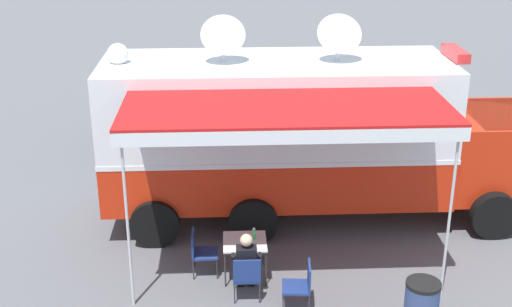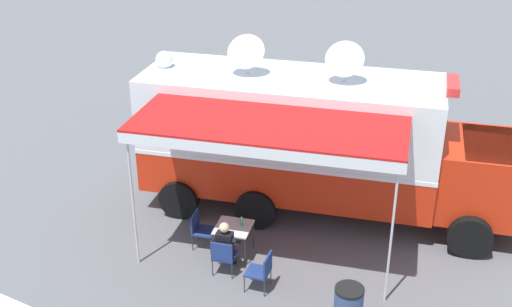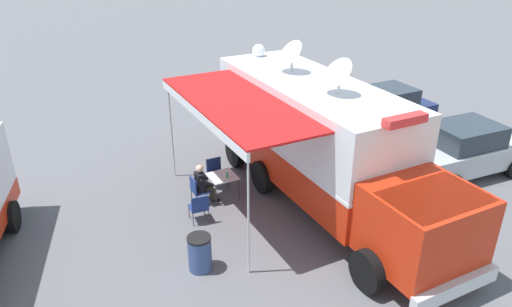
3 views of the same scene
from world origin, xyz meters
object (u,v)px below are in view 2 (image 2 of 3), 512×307
(folding_table, at_px, (233,229))
(car_far_corner, at_px, (365,107))
(folding_chair_at_table, at_px, (223,255))
(car_behind_truck, at_px, (243,96))
(seated_responder, at_px, (226,244))
(folding_chair_spare_by_truck, at_px, (262,269))
(water_bottle, at_px, (242,222))
(folding_chair_beside_table, at_px, (200,227))
(command_truck, at_px, (319,140))

(folding_table, height_order, car_far_corner, car_far_corner)
(folding_chair_at_table, height_order, car_behind_truck, car_behind_truck)
(seated_responder, xyz_separation_m, car_behind_truck, (-8.13, -2.57, 0.23))
(folding_chair_spare_by_truck, xyz_separation_m, seated_responder, (-0.41, -0.97, 0.14))
(seated_responder, distance_m, car_behind_truck, 8.53)
(folding_chair_at_table, height_order, seated_responder, seated_responder)
(folding_chair_spare_by_truck, xyz_separation_m, car_behind_truck, (-8.54, -3.54, 0.37))
(folding_chair_spare_by_truck, bearing_deg, water_bottle, -142.26)
(car_far_corner, bearing_deg, folding_table, -11.15)
(folding_chair_beside_table, height_order, seated_responder, seated_responder)
(command_truck, distance_m, folding_chair_beside_table, 3.61)
(command_truck, distance_m, water_bottle, 2.94)
(water_bottle, distance_m, car_far_corner, 7.85)
(folding_table, xyz_separation_m, seated_responder, (0.61, 0.06, -0.02))
(car_behind_truck, bearing_deg, water_bottle, 19.80)
(command_truck, bearing_deg, car_behind_truck, -142.50)
(folding_chair_at_table, height_order, folding_chair_spare_by_truck, same)
(folding_chair_at_table, bearing_deg, seated_responder, -175.18)
(command_truck, relative_size, folding_chair_at_table, 11.11)
(folding_chair_spare_by_truck, relative_size, seated_responder, 0.70)
(folding_table, distance_m, car_far_corner, 7.98)
(water_bottle, bearing_deg, folding_chair_spare_by_truck, 37.74)
(folding_table, bearing_deg, folding_chair_at_table, 5.28)
(folding_chair_spare_by_truck, xyz_separation_m, car_far_corner, (-8.85, 0.51, 0.37))
(water_bottle, relative_size, car_behind_truck, 0.05)
(car_behind_truck, bearing_deg, command_truck, 37.50)
(seated_responder, bearing_deg, folding_chair_spare_by_truck, 67.00)
(water_bottle, height_order, folding_chair_spare_by_truck, water_bottle)
(car_far_corner, bearing_deg, seated_responder, -9.98)
(folding_chair_beside_table, xyz_separation_m, car_behind_truck, (-7.47, -1.66, 0.37))
(water_bottle, relative_size, seated_responder, 0.18)
(folding_table, bearing_deg, folding_chair_spare_by_truck, 45.20)
(folding_chair_at_table, distance_m, folding_chair_beside_table, 1.25)
(water_bottle, relative_size, folding_chair_spare_by_truck, 0.26)
(water_bottle, height_order, seated_responder, seated_responder)
(folding_chair_at_table, height_order, car_far_corner, car_far_corner)
(folding_chair_spare_by_truck, height_order, car_far_corner, car_far_corner)
(folding_chair_beside_table, xyz_separation_m, seated_responder, (0.66, 0.91, 0.14))
(water_bottle, distance_m, folding_chair_spare_by_truck, 1.45)
(folding_chair_spare_by_truck, bearing_deg, car_behind_truck, -157.50)
(folding_chair_beside_table, xyz_separation_m, car_far_corner, (-7.78, 2.39, 0.37))
(command_truck, xyz_separation_m, folding_chair_at_table, (3.38, -1.21, -1.43))
(car_behind_truck, bearing_deg, folding_chair_beside_table, 12.51)
(folding_table, relative_size, folding_chair_beside_table, 0.99)
(seated_responder, relative_size, car_behind_truck, 0.29)
(command_truck, height_order, folding_chair_at_table, command_truck)
(folding_chair_at_table, bearing_deg, command_truck, 160.33)
(folding_chair_beside_table, bearing_deg, folding_chair_at_table, 47.43)
(folding_table, distance_m, seated_responder, 0.61)
(folding_table, relative_size, car_far_corner, 0.20)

